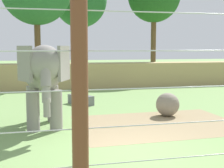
{
  "coord_description": "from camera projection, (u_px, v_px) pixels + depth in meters",
  "views": [
    {
      "loc": [
        -2.37,
        -7.73,
        2.69
      ],
      "look_at": [
        0.16,
        3.12,
        1.4
      ],
      "focal_mm": 50.85,
      "sensor_mm": 36.0,
      "label": 1
    }
  ],
  "objects": [
    {
      "name": "ground_plane",
      "position": [
        133.0,
        150.0,
        8.32
      ],
      "size": [
        120.0,
        120.0,
        0.0
      ],
      "primitive_type": "plane",
      "color": "#759956"
    },
    {
      "name": "cable_fence",
      "position": [
        183.0,
        85.0,
        5.5
      ],
      "size": [
        11.86,
        0.27,
        4.06
      ],
      "color": "brown",
      "rests_on": "ground"
    },
    {
      "name": "feed_trough",
      "position": [
        81.0,
        100.0,
        15.03
      ],
      "size": [
        1.15,
        1.46,
        0.44
      ],
      "color": "slate",
      "rests_on": "ground"
    },
    {
      "name": "elephant",
      "position": [
        43.0,
        74.0,
        10.45
      ],
      "size": [
        1.57,
        3.73,
        2.76
      ],
      "color": "gray",
      "rests_on": "ground"
    },
    {
      "name": "dirt_patch",
      "position": [
        158.0,
        124.0,
        11.17
      ],
      "size": [
        5.8,
        4.22,
        0.01
      ],
      "primitive_type": "cube",
      "rotation": [
        0.0,
        0.0,
        0.03
      ],
      "color": "#937F5B",
      "rests_on": "ground"
    },
    {
      "name": "tree_behind_wall",
      "position": [
        80.0,
        0.0,
        27.46
      ],
      "size": [
        4.63,
        4.63,
        9.27
      ],
      "color": "brown",
      "rests_on": "ground"
    },
    {
      "name": "enrichment_ball",
      "position": [
        168.0,
        104.0,
        12.44
      ],
      "size": [
        0.92,
        0.92,
        0.92
      ],
      "primitive_type": "sphere",
      "color": "gray",
      "rests_on": "ground"
    },
    {
      "name": "embankment_wall",
      "position": [
        75.0,
        76.0,
        21.23
      ],
      "size": [
        36.0,
        1.8,
        1.63
      ],
      "primitive_type": "cube",
      "color": "tan",
      "rests_on": "ground"
    }
  ]
}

